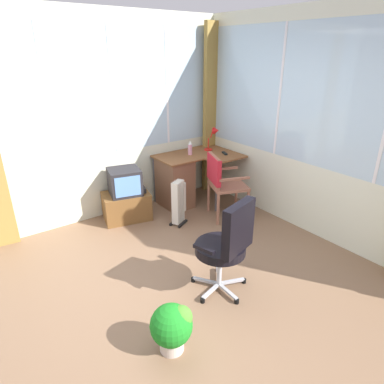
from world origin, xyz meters
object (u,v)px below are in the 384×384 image
object	(u,v)px
spray_bottle	(190,148)
space_heater	(179,202)
wooden_armchair	(220,178)
desk	(177,179)
tv_remote	(225,153)
potted_plant	(173,326)
tv_on_stand	(126,197)
office_chair	(227,242)
desk_lamp	(214,135)

from	to	relation	value
spray_bottle	space_heater	world-z (taller)	spray_bottle
wooden_armchair	desk	bearing A→B (deg)	108.62
tv_remote	potted_plant	world-z (taller)	tv_remote
wooden_armchair	tv_on_stand	distance (m)	1.36
wooden_armchair	office_chair	distance (m)	1.64
wooden_armchair	space_heater	world-z (taller)	wooden_armchair
desk_lamp	space_heater	size ratio (longest dim) A/B	0.59
tv_remote	potted_plant	xyz separation A→B (m)	(-2.29, -2.01, -0.54)
tv_remote	spray_bottle	size ratio (longest dim) A/B	0.69
spray_bottle	office_chair	bearing A→B (deg)	-116.86
desk_lamp	space_heater	distance (m)	1.34
spray_bottle	potted_plant	bearing A→B (deg)	-128.69
potted_plant	office_chair	bearing A→B (deg)	19.43
tv_on_stand	tv_remote	bearing A→B (deg)	-11.58
wooden_armchair	space_heater	distance (m)	0.67
desk	tv_on_stand	world-z (taller)	desk
desk	desk_lamp	size ratio (longest dim) A/B	3.18
desk	tv_on_stand	xyz separation A→B (m)	(-0.86, 0.02, -0.08)
desk_lamp	office_chair	xyz separation A→B (m)	(-1.47, -1.98, -0.44)
desk_lamp	wooden_armchair	xyz separation A→B (m)	(-0.45, -0.70, -0.41)
wooden_armchair	desk_lamp	bearing A→B (deg)	56.88
wooden_armchair	tv_on_stand	xyz separation A→B (m)	(-1.10, 0.74, -0.27)
desk	space_heater	size ratio (longest dim) A/B	1.87
tv_remote	potted_plant	size ratio (longest dim) A/B	0.35
spray_bottle	desk_lamp	bearing A→B (deg)	-2.29
desk_lamp	tv_remote	bearing A→B (deg)	-91.45
tv_remote	wooden_armchair	size ratio (longest dim) A/B	0.16
desk_lamp	potted_plant	xyz separation A→B (m)	(-2.29, -2.27, -0.77)
potted_plant	tv_on_stand	bearing A→B (deg)	72.36
tv_remote	space_heater	bearing A→B (deg)	-144.62
tv_remote	space_heater	world-z (taller)	tv_remote
desk_lamp	potted_plant	bearing A→B (deg)	-135.25
spray_bottle	space_heater	size ratio (longest dim) A/B	0.34
spray_bottle	office_chair	world-z (taller)	office_chair
tv_remote	tv_on_stand	xyz separation A→B (m)	(-1.55, 0.32, -0.45)
desk_lamp	potted_plant	world-z (taller)	desk_lamp
desk	spray_bottle	xyz separation A→B (m)	(0.24, -0.01, 0.46)
tv_on_stand	space_heater	size ratio (longest dim) A/B	1.18
spray_bottle	tv_on_stand	distance (m)	1.23
desk_lamp	wooden_armchair	bearing A→B (deg)	-123.12
desk	spray_bottle	bearing A→B (deg)	-1.92
wooden_armchair	potted_plant	size ratio (longest dim) A/B	2.21
spray_bottle	wooden_armchair	bearing A→B (deg)	-89.67
desk	wooden_armchair	size ratio (longest dim) A/B	1.27
tv_remote	tv_on_stand	size ratio (longest dim) A/B	0.20
tv_remote	wooden_armchair	bearing A→B (deg)	-114.19
desk_lamp	office_chair	size ratio (longest dim) A/B	0.37
desk_lamp	tv_on_stand	world-z (taller)	desk_lamp
desk_lamp	space_heater	bearing A→B (deg)	-153.68
wooden_armchair	office_chair	bearing A→B (deg)	-128.31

